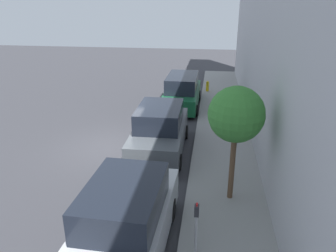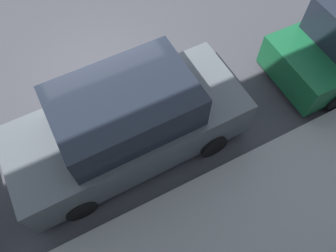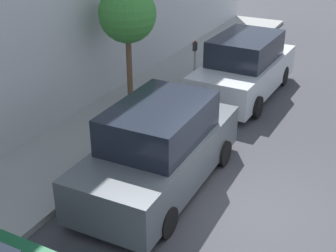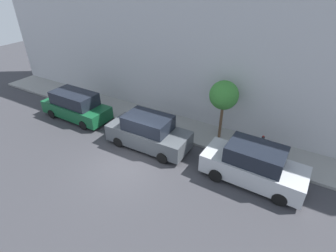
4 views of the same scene
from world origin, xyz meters
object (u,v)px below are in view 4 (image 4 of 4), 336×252
Objects in this scene: parked_suv_nearest at (253,165)px; fire_hydrant at (61,94)px; parked_suv_second at (148,132)px; street_tree at (224,95)px; parking_meter_near at (262,145)px; parked_minivan_third at (76,106)px.

parked_suv_nearest is 15.43m from fire_hydrant.
fire_hydrant is at bearing 79.56° from parked_suv_second.
street_tree is (2.77, -3.28, 1.96)m from parked_suv_second.
parked_suv_second is 3.32× the size of parking_meter_near.
parked_minivan_third is 12.18m from parking_meter_near.
parked_suv_second is 6.19m from parked_minivan_third.
fire_hydrant is (1.62, 15.34, -0.44)m from parked_suv_nearest.
parking_meter_near is 0.40× the size of street_tree.
parked_suv_nearest is 0.99× the size of parked_minivan_third.
street_tree is 12.94m from fire_hydrant.
parked_suv_nearest is 4.25m from street_tree.
parked_suv_nearest is at bearing -91.01° from parked_minivan_third.
fire_hydrant is (-0.10, 15.29, -0.55)m from parking_meter_near.
parked_suv_nearest is at bearing -96.04° from fire_hydrant.
parked_suv_nearest is 1.01× the size of parked_suv_second.
parked_suv_second is 0.98× the size of parked_minivan_third.
parked_suv_second reaches higher than parking_meter_near.
parked_suv_nearest and parked_suv_second have the same top height.
parking_meter_near is (1.72, 0.04, 0.11)m from parked_suv_nearest.
parking_meter_near is 3.34m from street_tree.
street_tree is at bearing -75.51° from parked_minivan_third.
street_tree is at bearing -49.86° from parked_suv_second.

